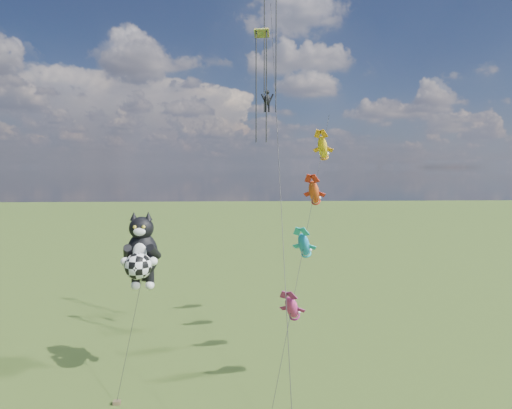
{
  "coord_description": "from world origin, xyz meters",
  "views": [
    {
      "loc": [
        11.71,
        -17.71,
        13.34
      ],
      "look_at": [
        13.25,
        12.79,
        10.68
      ],
      "focal_mm": 30.0,
      "sensor_mm": 36.0,
      "label": 1
    }
  ],
  "objects": [
    {
      "name": "cat_kite_rig",
      "position": [
        6.02,
        8.17,
        8.15
      ],
      "size": [
        2.37,
        4.04,
        10.65
      ],
      "rotation": [
        0.0,
        0.0,
        -0.34
      ],
      "color": "brown",
      "rests_on": "ground"
    },
    {
      "name": "fish_windsock_rig",
      "position": [
        16.77,
        10.94,
        9.89
      ],
      "size": [
        6.33,
        14.75,
        17.66
      ],
      "rotation": [
        0.0,
        0.0,
        -0.07
      ],
      "color": "brown",
      "rests_on": "ground"
    },
    {
      "name": "parafoil_rig",
      "position": [
        13.88,
        10.14,
        19.2
      ],
      "size": [
        1.91,
        17.56,
        26.31
      ],
      "rotation": [
        0.0,
        0.0,
        0.06
      ],
      "color": "brown",
      "rests_on": "ground"
    }
  ]
}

